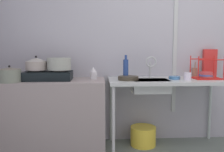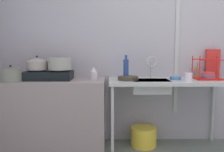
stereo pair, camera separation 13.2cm
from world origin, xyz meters
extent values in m
cube|color=#ABABB3|center=(0.00, 1.61, 1.24)|extent=(5.50, 0.10, 2.48)
cube|color=#B7BEBA|center=(-0.07, 1.56, 1.36)|extent=(0.05, 0.01, 1.98)
cube|color=gray|center=(-1.63, 1.27, 0.43)|extent=(1.26, 0.59, 0.85)
cube|color=#B7BEBA|center=(-0.24, 1.27, 0.83)|extent=(1.41, 0.59, 0.04)
cylinder|color=#BABCBC|center=(-0.91, 1.01, 0.41)|extent=(0.04, 0.04, 0.81)
cylinder|color=#B0C2B8|center=(-0.91, 1.52, 0.41)|extent=(0.04, 0.04, 0.81)
cylinder|color=#B0C0BA|center=(0.42, 1.52, 0.41)|extent=(0.04, 0.04, 0.81)
cube|color=black|center=(-1.66, 1.27, 0.90)|extent=(0.55, 0.34, 0.10)
cylinder|color=black|center=(-1.79, 1.27, 0.96)|extent=(0.19, 0.19, 0.02)
cylinder|color=black|center=(-1.53, 1.27, 0.96)|extent=(0.19, 0.19, 0.02)
cylinder|color=#A5998F|center=(-1.79, 1.27, 1.02)|extent=(0.24, 0.24, 0.10)
cone|color=#A7A196|center=(-1.79, 1.27, 1.09)|extent=(0.24, 0.24, 0.04)
sphere|color=black|center=(-1.79, 1.27, 1.12)|extent=(0.02, 0.02, 0.02)
cylinder|color=#999E91|center=(-1.53, 1.27, 1.04)|extent=(0.28, 0.28, 0.14)
cylinder|color=slate|center=(-2.04, 1.10, 0.92)|extent=(0.24, 0.24, 0.14)
cone|color=#746D5C|center=(-2.04, 1.10, 1.00)|extent=(0.25, 0.25, 0.02)
sphere|color=black|center=(-2.04, 1.10, 1.03)|extent=(0.02, 0.02, 0.02)
cylinder|color=silver|center=(-1.13, 1.33, 0.89)|extent=(0.09, 0.09, 0.09)
cone|color=silver|center=(-1.13, 1.33, 0.97)|extent=(0.08, 0.08, 0.06)
cube|color=#B7BEBA|center=(-0.46, 1.22, 0.78)|extent=(0.43, 0.30, 0.15)
cylinder|color=#B7BEBA|center=(-0.43, 1.40, 0.95)|extent=(0.02, 0.02, 0.20)
torus|color=#B7BEBA|center=(-0.43, 1.35, 1.06)|extent=(0.13, 0.02, 0.13)
cylinder|color=#3A3427|center=(-0.72, 1.22, 0.87)|extent=(0.24, 0.24, 0.04)
cylinder|color=red|center=(0.09, 1.17, 0.99)|extent=(0.01, 0.01, 0.28)
cylinder|color=red|center=(0.09, 1.42, 0.99)|extent=(0.01, 0.01, 0.28)
cylinder|color=red|center=(0.40, 1.42, 0.99)|extent=(0.01, 0.01, 0.28)
cylinder|color=red|center=(0.25, 1.17, 1.09)|extent=(0.31, 0.01, 0.01)
cylinder|color=red|center=(0.25, 1.42, 1.09)|extent=(0.31, 0.01, 0.01)
cube|color=red|center=(0.25, 1.29, 0.86)|extent=(0.33, 0.27, 0.01)
cylinder|color=#BB4D47|center=(0.25, 1.30, 0.87)|extent=(0.17, 0.17, 0.02)
cylinder|color=#4E65B7|center=(0.24, 1.30, 0.89)|extent=(0.16, 0.16, 0.02)
cylinder|color=#C44849|center=(0.25, 1.29, 0.91)|extent=(0.15, 0.15, 0.02)
cylinder|color=#C4474A|center=(0.25, 1.30, 0.92)|extent=(0.15, 0.15, 0.02)
cylinder|color=white|center=(-0.03, 1.17, 0.90)|extent=(0.09, 0.09, 0.09)
cylinder|color=teal|center=(-0.16, 1.26, 0.87)|extent=(0.13, 0.13, 0.04)
cylinder|color=navy|center=(-0.74, 1.32, 0.97)|extent=(0.06, 0.06, 0.24)
cylinder|color=navy|center=(-0.74, 1.32, 1.11)|extent=(0.03, 0.03, 0.05)
cube|color=red|center=(0.38, 1.51, 1.03)|extent=(0.18, 0.08, 0.36)
cylinder|color=#9E654F|center=(0.19, 1.51, 0.91)|extent=(0.06, 0.06, 0.12)
cylinder|color=olive|center=(0.19, 1.51, 0.97)|extent=(0.02, 0.04, 0.16)
cylinder|color=yellow|center=(-0.51, 1.34, 0.12)|extent=(0.32, 0.32, 0.24)
camera|label=1|loc=(-1.07, -1.59, 1.22)|focal=38.97mm
camera|label=2|loc=(-0.94, -1.60, 1.22)|focal=38.97mm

